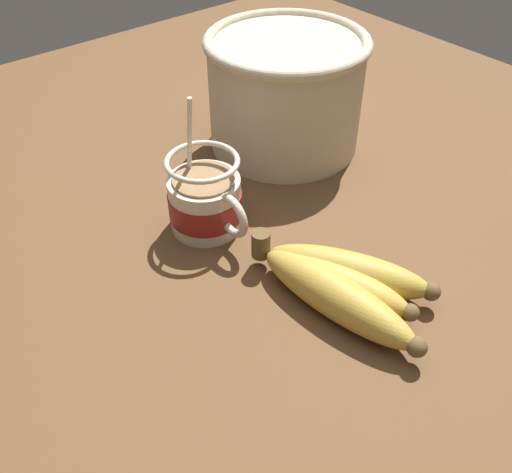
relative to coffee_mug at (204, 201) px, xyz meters
The scene contains 4 objects.
table 9.40cm from the coffee_mug, ahead, with size 133.14×133.14×2.88cm.
coffee_mug is the anchor object (origin of this frame).
banana_bunch 18.15cm from the coffee_mug, 11.57° to the left, with size 20.49×12.69×4.41cm.
woven_basket 21.14cm from the coffee_mug, 112.65° to the left, with size 21.11×21.11×15.19cm.
Camera 1 is at (34.85, -28.05, 45.06)cm, focal length 40.00 mm.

